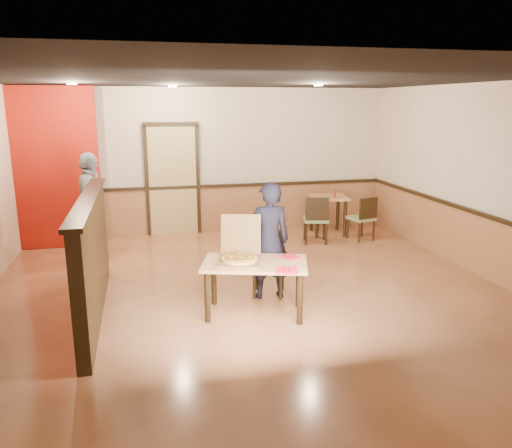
{
  "coord_description": "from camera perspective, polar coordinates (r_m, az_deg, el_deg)",
  "views": [
    {
      "loc": [
        -1.38,
        -6.17,
        2.5
      ],
      "look_at": [
        0.05,
        0.0,
        0.97
      ],
      "focal_mm": 35.0,
      "sensor_mm": 36.0,
      "label": 1
    }
  ],
  "objects": [
    {
      "name": "passerby",
      "position": [
        8.43,
        -18.3,
        1.83
      ],
      "size": [
        0.45,
        1.04,
        1.75
      ],
      "primitive_type": "imported",
      "rotation": [
        0.0,
        0.0,
        1.55
      ],
      "color": "gray",
      "rests_on": "floor"
    },
    {
      "name": "wall_right",
      "position": [
        7.94,
        25.14,
        4.37
      ],
      "size": [
        0.0,
        7.0,
        7.0
      ],
      "primitive_type": "plane",
      "rotation": [
        1.57,
        0.0,
        -1.57
      ],
      "color": "beige",
      "rests_on": "floor"
    },
    {
      "name": "spot_c",
      "position": [
        8.16,
        7.16,
        15.49
      ],
      "size": [
        0.14,
        0.14,
        0.02
      ],
      "primitive_type": "cylinder",
      "color": "#FFE1B2",
      "rests_on": "ceiling"
    },
    {
      "name": "napkin_far",
      "position": [
        6.16,
        3.89,
        -3.76
      ],
      "size": [
        0.27,
        0.27,
        0.01
      ],
      "rotation": [
        0.0,
        0.0,
        0.35
      ],
      "color": "red",
      "rests_on": "main_table"
    },
    {
      "name": "back_door",
      "position": [
        9.76,
        -9.5,
        4.89
      ],
      "size": [
        0.9,
        0.06,
        2.1
      ],
      "primitive_type": "cube",
      "color": "tan",
      "rests_on": "wall_back"
    },
    {
      "name": "pizza",
      "position": [
        5.91,
        -1.92,
        -4.01
      ],
      "size": [
        0.43,
        0.43,
        0.03
      ],
      "primitive_type": "cylinder",
      "rotation": [
        0.0,
        0.0,
        0.01
      ],
      "color": "#DB994F",
      "rests_on": "pizza_box"
    },
    {
      "name": "pizza_box",
      "position": [
        5.96,
        -1.88,
        -3.71
      ],
      "size": [
        0.62,
        0.69,
        0.52
      ],
      "rotation": [
        0.0,
        0.0,
        -0.26
      ],
      "color": "brown",
      "rests_on": "main_table"
    },
    {
      "name": "red_accent_panel",
      "position": [
        9.36,
        -22.39,
        5.86
      ],
      "size": [
        1.6,
        0.2,
        2.78
      ],
      "primitive_type": "cube",
      "color": "#A3170B",
      "rests_on": "floor"
    },
    {
      "name": "chair_rail_right",
      "position": [
        7.99,
        24.51,
        0.97
      ],
      "size": [
        0.06,
        7.0,
        0.06
      ],
      "primitive_type": "cube",
      "color": "black",
      "rests_on": "wall_right"
    },
    {
      "name": "side_chair_left",
      "position": [
        9.11,
        6.88,
        0.72
      ],
      "size": [
        0.53,
        0.53,
        0.88
      ],
      "rotation": [
        0.0,
        0.0,
        2.89
      ],
      "color": "olive",
      "rests_on": "floor"
    },
    {
      "name": "side_table",
      "position": [
        9.81,
        8.25,
        2.16
      ],
      "size": [
        0.78,
        0.78,
        0.75
      ],
      "rotation": [
        0.0,
        0.0,
        -0.13
      ],
      "color": "tan",
      "rests_on": "floor"
    },
    {
      "name": "diner_chair",
      "position": [
        6.68,
        1.53,
        -4.11
      ],
      "size": [
        0.54,
        0.54,
        0.85
      ],
      "rotation": [
        0.0,
        0.0,
        -0.34
      ],
      "color": "olive",
      "rests_on": "floor"
    },
    {
      "name": "floor",
      "position": [
        6.8,
        -0.39,
        -7.96
      ],
      "size": [
        7.0,
        7.0,
        0.0
      ],
      "primitive_type": "plane",
      "color": "#BB7349",
      "rests_on": "ground"
    },
    {
      "name": "condiment",
      "position": [
        9.67,
        8.93,
        3.45
      ],
      "size": [
        0.06,
        0.06,
        0.14
      ],
      "primitive_type": "cylinder",
      "color": "maroon",
      "rests_on": "side_table"
    },
    {
      "name": "spot_b",
      "position": [
        8.69,
        -9.53,
        15.29
      ],
      "size": [
        0.14,
        0.14,
        0.02
      ],
      "primitive_type": "cylinder",
      "color": "#FFE1B2",
      "rests_on": "ceiling"
    },
    {
      "name": "spot_a",
      "position": [
        8.03,
        -20.29,
        14.81
      ],
      "size": [
        0.14,
        0.14,
        0.02
      ],
      "primitive_type": "cylinder",
      "color": "#FFE1B2",
      "rests_on": "ceiling"
    },
    {
      "name": "booth_partition",
      "position": [
        6.26,
        -18.19,
        -3.46
      ],
      "size": [
        0.2,
        3.1,
        1.44
      ],
      "color": "black",
      "rests_on": "floor"
    },
    {
      "name": "side_chair_right",
      "position": [
        9.47,
        12.18,
        0.84
      ],
      "size": [
        0.5,
        0.5,
        0.83
      ],
      "rotation": [
        0.0,
        0.0,
        3.39
      ],
      "color": "olive",
      "rests_on": "floor"
    },
    {
      "name": "wainscot_back",
      "position": [
        9.95,
        -4.77,
        1.69
      ],
      "size": [
        7.0,
        0.04,
        0.9
      ],
      "primitive_type": "cube",
      "color": "#95603B",
      "rests_on": "floor"
    },
    {
      "name": "wainscot_right",
      "position": [
        8.11,
        24.3,
        -2.26
      ],
      "size": [
        0.04,
        7.0,
        0.9
      ],
      "primitive_type": "cube",
      "color": "#95603B",
      "rests_on": "floor"
    },
    {
      "name": "diner",
      "position": [
        6.46,
        1.48,
        -1.93
      ],
      "size": [
        0.57,
        0.38,
        1.54
      ],
      "primitive_type": "imported",
      "rotation": [
        0.0,
        0.0,
        3.13
      ],
      "color": "black",
      "rests_on": "floor"
    },
    {
      "name": "main_table",
      "position": [
        5.99,
        -0.14,
        -5.31
      ],
      "size": [
        1.38,
        1.02,
        0.66
      ],
      "rotation": [
        0.0,
        0.0,
        -0.28
      ],
      "color": "tan",
      "rests_on": "floor"
    },
    {
      "name": "ceiling",
      "position": [
        6.33,
        -0.44,
        16.33
      ],
      "size": [
        7.0,
        7.0,
        0.0
      ],
      "primitive_type": "plane",
      "rotation": [
        3.14,
        0.0,
        0.0
      ],
      "color": "black",
      "rests_on": "wall_back"
    },
    {
      "name": "chair_rail_back",
      "position": [
        9.85,
        -4.8,
        4.34
      ],
      "size": [
        7.0,
        0.06,
        0.06
      ],
      "primitive_type": "cube",
      "color": "black",
      "rests_on": "wall_back"
    },
    {
      "name": "wall_back",
      "position": [
        9.83,
        -4.9,
        7.15
      ],
      "size": [
        7.0,
        0.0,
        7.0
      ],
      "primitive_type": "plane",
      "rotation": [
        1.57,
        0.0,
        0.0
      ],
      "color": "beige",
      "rests_on": "floor"
    },
    {
      "name": "napkin_near",
      "position": [
        5.69,
        3.53,
        -5.25
      ],
      "size": [
        0.3,
        0.3,
        0.01
      ],
      "rotation": [
        0.0,
        0.0,
        -0.28
      ],
      "color": "red",
      "rests_on": "main_table"
    }
  ]
}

